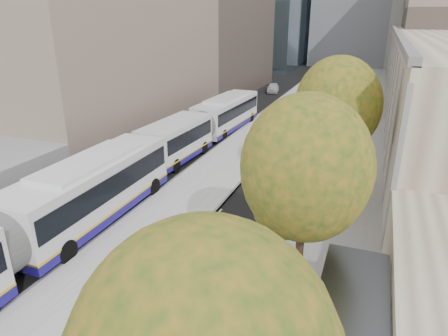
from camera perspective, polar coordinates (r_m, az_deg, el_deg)
The scene contains 8 objects.
bus_platform at distance 36.48m, azimuth 5.49°, elevation 5.36°, with size 4.25×150.00×0.15m, color #AFAFAF.
sidewalk at distance 35.32m, azimuth 18.09°, elevation 3.83°, with size 4.75×150.00×0.08m, color gray.
bus_shelter at distance 12.46m, azimuth 18.76°, elevation -17.88°, with size 1.90×4.40×2.53m.
tree_c at distance 12.88m, azimuth 11.61°, elevation -0.08°, with size 4.20×4.20×7.28m.
tree_d at distance 21.44m, azimuth 15.90°, elevation 8.52°, with size 4.40×4.40×7.60m.
bus_near at distance 18.22m, azimuth -26.30°, elevation -7.77°, with size 2.94×18.66×3.11m.
bus_far at distance 33.03m, azimuth -2.30°, elevation 6.48°, with size 3.33×17.35×2.88m.
distant_car at distance 55.98m, azimuth 7.00°, elevation 11.32°, with size 1.49×3.69×1.26m, color silver.
Camera 1 is at (5.39, 1.07, 9.76)m, focal length 32.00 mm.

